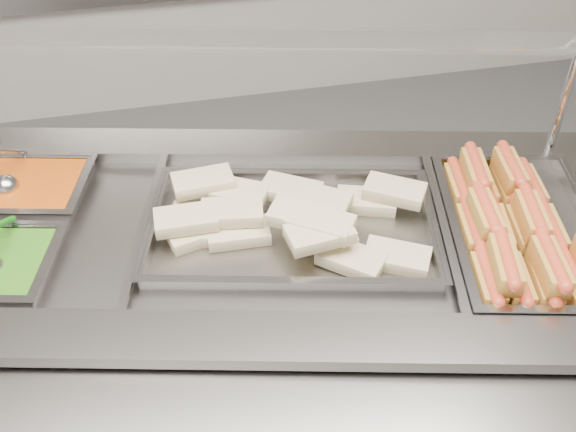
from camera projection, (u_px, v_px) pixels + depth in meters
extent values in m
cube|color=slate|center=(271.00, 343.00, 1.76)|extent=(1.82, 1.09, 0.82)
cube|color=gray|center=(261.00, 340.00, 1.23)|extent=(1.76, 0.54, 0.03)
cube|color=gray|center=(273.00, 146.00, 1.74)|extent=(1.76, 0.54, 0.03)
cube|color=black|center=(269.00, 260.00, 1.56)|extent=(1.62, 0.88, 0.02)
cube|color=gray|center=(444.00, 225.00, 1.48)|extent=(0.15, 0.53, 0.01)
cube|color=gray|center=(145.00, 222.00, 1.48)|extent=(0.15, 0.53, 0.01)
cube|color=gray|center=(257.00, 421.00, 1.14)|extent=(1.71, 0.63, 0.02)
cylinder|color=silver|center=(571.00, 79.00, 1.57)|extent=(0.02, 0.02, 0.42)
cube|color=silver|center=(268.00, 39.00, 1.39)|extent=(1.58, 0.64, 0.08)
cube|color=#AD3609|center=(28.00, 195.00, 1.61)|extent=(0.31, 0.26, 0.08)
cube|color=#A56C22|center=(487.00, 282.00, 1.36)|extent=(0.08, 0.15, 0.05)
cylinder|color=#CF4225|center=(489.00, 275.00, 1.34)|extent=(0.06, 0.16, 0.03)
cube|color=#A56C22|center=(471.00, 231.00, 1.49)|extent=(0.08, 0.15, 0.05)
cylinder|color=#CF4225|center=(473.00, 224.00, 1.47)|extent=(0.06, 0.16, 0.03)
cube|color=#A56C22|center=(458.00, 187.00, 1.61)|extent=(0.08, 0.15, 0.05)
cylinder|color=#CF4225|center=(459.00, 180.00, 1.60)|extent=(0.06, 0.16, 0.03)
cube|color=#A56C22|center=(515.00, 282.00, 1.36)|extent=(0.08, 0.15, 0.05)
cylinder|color=#CF4225|center=(517.00, 275.00, 1.34)|extent=(0.07, 0.16, 0.03)
cube|color=#A56C22|center=(497.00, 230.00, 1.48)|extent=(0.08, 0.15, 0.05)
cylinder|color=#CF4225|center=(499.00, 224.00, 1.47)|extent=(0.07, 0.16, 0.03)
cube|color=#A56C22|center=(481.00, 187.00, 1.61)|extent=(0.08, 0.15, 0.05)
cylinder|color=#CF4225|center=(483.00, 180.00, 1.60)|extent=(0.06, 0.16, 0.03)
cube|color=#A56C22|center=(543.00, 282.00, 1.36)|extent=(0.08, 0.15, 0.05)
cylinder|color=#CF4225|center=(546.00, 276.00, 1.34)|extent=(0.07, 0.16, 0.03)
cube|color=#A56C22|center=(522.00, 231.00, 1.48)|extent=(0.08, 0.15, 0.05)
cylinder|color=#CF4225|center=(525.00, 224.00, 1.47)|extent=(0.06, 0.16, 0.03)
cube|color=#A56C22|center=(505.00, 187.00, 1.61)|extent=(0.08, 0.15, 0.05)
cylinder|color=#CF4225|center=(507.00, 181.00, 1.60)|extent=(0.06, 0.16, 0.03)
cube|color=#A56C22|center=(571.00, 283.00, 1.36)|extent=(0.08, 0.15, 0.05)
cylinder|color=#CF4225|center=(574.00, 276.00, 1.34)|extent=(0.06, 0.16, 0.03)
cube|color=#A56C22|center=(549.00, 231.00, 1.48)|extent=(0.08, 0.15, 0.05)
cylinder|color=#CF4225|center=(551.00, 224.00, 1.47)|extent=(0.06, 0.16, 0.03)
cube|color=#A56C22|center=(529.00, 188.00, 1.61)|extent=(0.08, 0.15, 0.05)
cylinder|color=#CF4225|center=(531.00, 181.00, 1.60)|extent=(0.06, 0.16, 0.03)
cube|color=#A56C22|center=(505.00, 265.00, 1.33)|extent=(0.09, 0.15, 0.05)
cylinder|color=#CF4225|center=(507.00, 257.00, 1.32)|extent=(0.07, 0.16, 0.03)
cube|color=#A56C22|center=(485.00, 215.00, 1.45)|extent=(0.07, 0.15, 0.05)
cylinder|color=#CF4225|center=(487.00, 208.00, 1.44)|extent=(0.06, 0.16, 0.03)
cube|color=#A56C22|center=(475.00, 172.00, 1.58)|extent=(0.08, 0.15, 0.05)
cylinder|color=#CF4225|center=(477.00, 165.00, 1.56)|extent=(0.06, 0.16, 0.03)
cube|color=#A56C22|center=(550.00, 267.00, 1.32)|extent=(0.08, 0.15, 0.05)
cylinder|color=#CF4225|center=(553.00, 259.00, 1.31)|extent=(0.06, 0.16, 0.03)
cube|color=#A56C22|center=(531.00, 217.00, 1.45)|extent=(0.08, 0.15, 0.05)
cylinder|color=#CF4225|center=(533.00, 210.00, 1.43)|extent=(0.07, 0.16, 0.03)
cube|color=#A56C22|center=(510.00, 170.00, 1.58)|extent=(0.08, 0.15, 0.05)
cylinder|color=#CF4225|center=(511.00, 164.00, 1.57)|extent=(0.06, 0.16, 0.03)
cube|color=tan|center=(351.00, 259.00, 1.40)|extent=(0.16, 0.15, 0.03)
cube|color=tan|center=(232.00, 229.00, 1.48)|extent=(0.15, 0.09, 0.03)
cube|color=tan|center=(366.00, 201.00, 1.56)|extent=(0.16, 0.12, 0.03)
cube|color=tan|center=(324.00, 236.00, 1.46)|extent=(0.15, 0.09, 0.03)
cube|color=tan|center=(198.00, 232.00, 1.47)|extent=(0.16, 0.11, 0.03)
cube|color=tan|center=(397.00, 257.00, 1.41)|extent=(0.16, 0.14, 0.03)
cube|color=tan|center=(200.00, 218.00, 1.50)|extent=(0.16, 0.13, 0.03)
cube|color=tan|center=(238.00, 233.00, 1.47)|extent=(0.14, 0.09, 0.03)
cube|color=tan|center=(237.00, 193.00, 1.52)|extent=(0.16, 0.14, 0.03)
cube|color=tan|center=(320.00, 200.00, 1.51)|extent=(0.16, 0.15, 0.03)
cube|color=tan|center=(232.00, 212.00, 1.47)|extent=(0.15, 0.10, 0.03)
cube|color=tan|center=(186.00, 219.00, 1.45)|extent=(0.14, 0.08, 0.03)
cube|color=tan|center=(291.00, 190.00, 1.54)|extent=(0.16, 0.14, 0.03)
cube|color=tan|center=(395.00, 191.00, 1.54)|extent=(0.16, 0.15, 0.03)
cube|color=tan|center=(320.00, 234.00, 1.38)|extent=(0.15, 0.10, 0.03)
cube|color=tan|center=(301.00, 216.00, 1.43)|extent=(0.16, 0.14, 0.03)
cube|color=tan|center=(320.00, 223.00, 1.40)|extent=(0.16, 0.15, 0.03)
cube|color=tan|center=(203.00, 182.00, 1.52)|extent=(0.15, 0.09, 0.03)
sphere|color=#A8A7AC|center=(7.00, 188.00, 1.58)|extent=(0.07, 0.07, 0.07)
cylinder|color=#A8A7AC|center=(11.00, 151.00, 1.60)|extent=(0.04, 0.14, 0.11)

